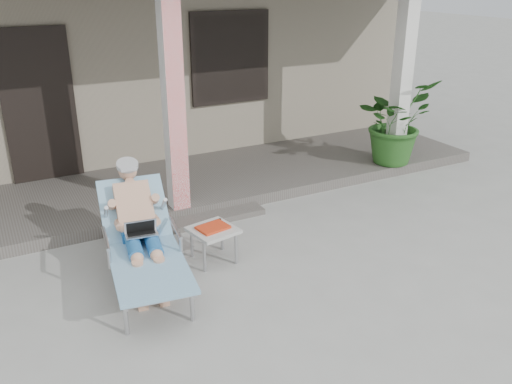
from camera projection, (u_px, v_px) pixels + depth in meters
ground at (259, 301)px, 5.17m from camera, size 60.00×60.00×0.00m
house at (92, 45)px, 9.86m from camera, size 10.40×5.40×3.30m
porch_deck at (159, 189)px, 7.60m from camera, size 10.00×2.00×0.15m
porch_step at (188, 223)px, 6.67m from camera, size 2.00×0.30×0.07m
lounger at (139, 215)px, 5.26m from camera, size 0.90×1.85×1.17m
side_table at (213, 232)px, 5.76m from camera, size 0.53×0.53×0.41m
potted_palm at (395, 122)px, 8.23m from camera, size 1.36×1.25×1.28m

